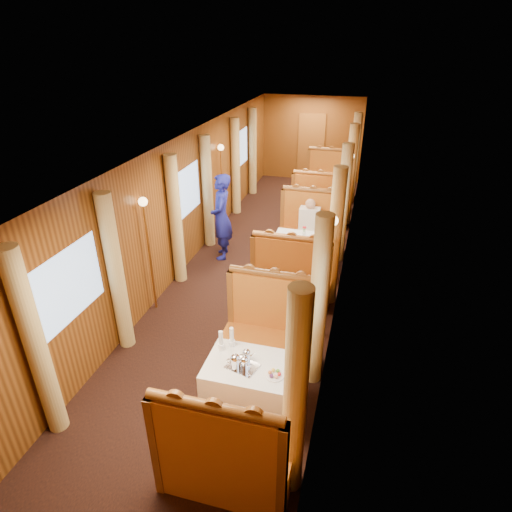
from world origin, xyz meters
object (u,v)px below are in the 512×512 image
(banquette_near_fwd, at_px, (223,460))
(banquette_far_fwd, at_px, (319,207))
(fruit_plate, at_px, (275,375))
(table_far, at_px, (324,196))
(table_near, at_px, (251,389))
(teapot_back, at_px, (246,357))
(banquette_mid_fwd, at_px, (291,281))
(tea_tray, at_px, (242,366))
(rose_vase_mid, at_px, (304,230))
(teapot_left, at_px, (235,364))
(banquette_mid_aft, at_px, (310,232))
(table_mid, at_px, (301,256))
(rose_vase_far, at_px, (325,175))
(banquette_near_aft, at_px, (271,334))
(teapot_right, at_px, (244,365))
(passenger, at_px, (309,222))
(steward, at_px, (221,217))
(banquette_far_aft, at_px, (329,182))

(banquette_near_fwd, height_order, banquette_far_fwd, same)
(fruit_plate, bearing_deg, table_far, 92.39)
(table_near, height_order, teapot_back, teapot_back)
(banquette_far_fwd, bearing_deg, banquette_mid_fwd, -90.00)
(tea_tray, bearing_deg, banquette_far_fwd, 89.15)
(table_near, distance_m, rose_vase_mid, 3.52)
(table_far, xyz_separation_m, banquette_far_fwd, (0.00, -1.01, 0.05))
(table_far, bearing_deg, fruit_plate, -87.61)
(teapot_left, bearing_deg, banquette_far_fwd, 87.17)
(banquette_mid_aft, distance_m, rose_vase_mid, 1.16)
(teapot_back, bearing_deg, table_mid, 64.88)
(teapot_back, height_order, rose_vase_far, rose_vase_far)
(banquette_mid_fwd, bearing_deg, banquette_near_aft, -90.00)
(teapot_right, bearing_deg, banquette_near_aft, 106.52)
(table_far, height_order, passenger, passenger)
(tea_tray, height_order, rose_vase_far, rose_vase_far)
(teapot_back, distance_m, fruit_plate, 0.40)
(table_mid, xyz_separation_m, rose_vase_mid, (0.03, -0.03, 0.55))
(table_mid, distance_m, steward, 1.77)
(banquette_near_aft, bearing_deg, teapot_right, -92.85)
(teapot_back, bearing_deg, tea_tray, -125.22)
(teapot_back, bearing_deg, fruit_plate, -45.86)
(table_near, bearing_deg, banquette_mid_fwd, 90.00)
(banquette_far_aft, xyz_separation_m, steward, (-1.67, -4.21, 0.44))
(banquette_far_fwd, bearing_deg, teapot_left, -91.44)
(rose_vase_mid, bearing_deg, banquette_near_aft, -90.73)
(passenger, bearing_deg, table_mid, -90.00)
(table_mid, distance_m, banquette_mid_aft, 1.02)
(banquette_near_aft, xyz_separation_m, banquette_far_aft, (0.00, 7.00, 0.00))
(banquette_near_aft, relative_size, teapot_right, 8.51)
(rose_vase_mid, bearing_deg, banquette_far_fwd, 90.71)
(banquette_mid_aft, relative_size, rose_vase_mid, 3.72)
(fruit_plate, bearing_deg, banquette_far_aft, 92.09)
(tea_tray, height_order, passenger, passenger)
(table_far, relative_size, rose_vase_far, 2.92)
(table_far, xyz_separation_m, steward, (-1.67, -3.20, 0.49))
(banquette_near_fwd, distance_m, banquette_far_fwd, 7.00)
(tea_tray, bearing_deg, banquette_near_aft, 85.23)
(table_mid, bearing_deg, rose_vase_mid, -40.51)
(rose_vase_mid, bearing_deg, banquette_mid_fwd, -91.80)
(table_near, height_order, steward, steward)
(banquette_far_fwd, bearing_deg, table_near, -90.00)
(banquette_mid_fwd, height_order, passenger, banquette_mid_fwd)
(tea_tray, height_order, teapot_left, teapot_left)
(banquette_near_aft, distance_m, teapot_right, 1.17)
(table_near, distance_m, banquette_far_fwd, 5.99)
(banquette_near_fwd, bearing_deg, table_near, 90.00)
(teapot_left, relative_size, steward, 0.11)
(teapot_left, bearing_deg, teapot_right, 12.77)
(teapot_right, relative_size, teapot_back, 1.00)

